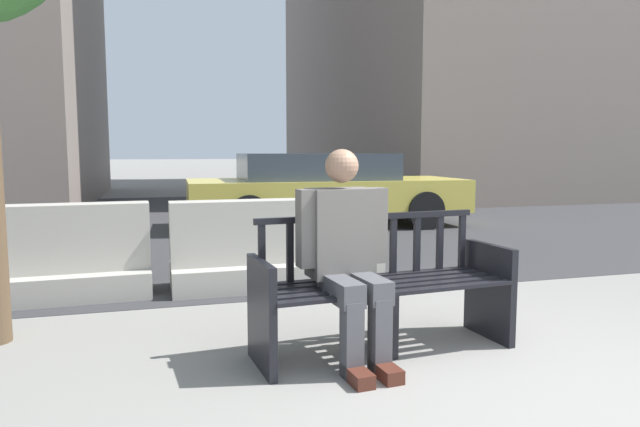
{
  "coord_description": "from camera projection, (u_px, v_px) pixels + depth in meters",
  "views": [
    {
      "loc": [
        -2.05,
        -2.12,
        1.3
      ],
      "look_at": [
        -0.65,
        2.73,
        0.75
      ],
      "focal_mm": 32.0,
      "sensor_mm": 36.0,
      "label": 1
    }
  ],
  "objects": [
    {
      "name": "ground_plane",
      "position": [
        608.0,
        424.0,
        2.73
      ],
      "size": [
        200.0,
        200.0,
        0.0
      ],
      "primitive_type": "plane",
      "color": "gray"
    },
    {
      "name": "street_asphalt",
      "position": [
        267.0,
        219.0,
        11.04
      ],
      "size": [
        120.0,
        12.0,
        0.01
      ],
      "primitive_type": "cube",
      "color": "#333335",
      "rests_on": "ground"
    },
    {
      "name": "street_bench",
      "position": [
        383.0,
        291.0,
        3.7
      ],
      "size": [
        1.73,
        0.66,
        0.88
      ],
      "color": "black",
      "rests_on": "ground"
    },
    {
      "name": "seated_person",
      "position": [
        347.0,
        251.0,
        3.52
      ],
      "size": [
        0.59,
        0.75,
        1.31
      ],
      "color": "#66605B",
      "rests_on": "ground"
    },
    {
      "name": "jersey_barrier_centre",
      "position": [
        277.0,
        251.0,
        5.53
      ],
      "size": [
        2.0,
        0.69,
        0.84
      ],
      "color": "#ADA89E",
      "rests_on": "ground"
    },
    {
      "name": "jersey_barrier_left",
      "position": [
        31.0,
        262.0,
        4.96
      ],
      "size": [
        2.03,
        0.76,
        0.84
      ],
      "color": "#ADA89E",
      "rests_on": "ground"
    },
    {
      "name": "car_taxi_near",
      "position": [
        324.0,
        188.0,
        9.94
      ],
      "size": [
        4.8,
        2.05,
        1.27
      ],
      "color": "#DBC64C",
      "rests_on": "ground"
    }
  ]
}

